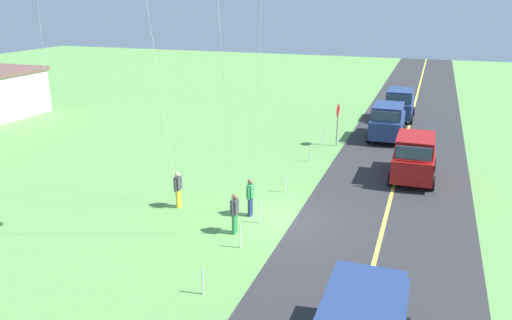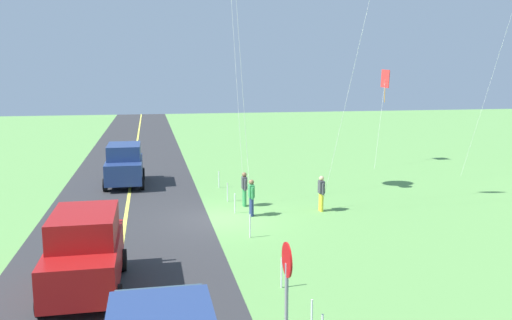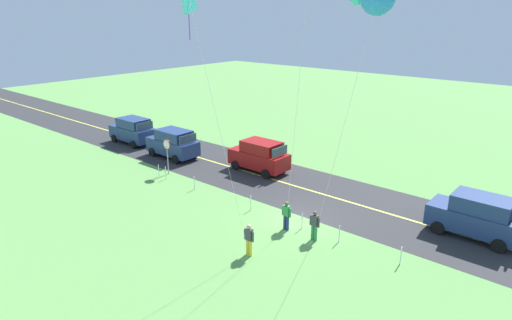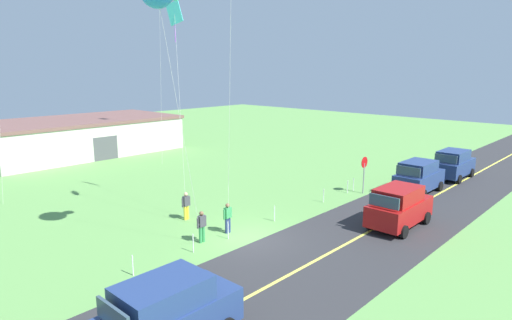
% 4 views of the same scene
% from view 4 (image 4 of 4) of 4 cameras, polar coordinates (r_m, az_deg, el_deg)
% --- Properties ---
extents(ground_plane, '(120.00, 120.00, 0.10)m').
position_cam_4_polar(ground_plane, '(22.38, -0.92, -10.32)').
color(ground_plane, '#60994C').
extents(asphalt_road, '(120.00, 7.00, 0.00)m').
position_cam_4_polar(asphalt_road, '(20.02, 7.58, -13.04)').
color(asphalt_road, '#2D2D30').
rests_on(asphalt_road, ground).
extents(road_centre_stripe, '(120.00, 0.16, 0.00)m').
position_cam_4_polar(road_centre_stripe, '(20.02, 7.58, -13.03)').
color(road_centre_stripe, '#E5E04C').
rests_on(road_centre_stripe, asphalt_road).
extents(car_suv_foreground, '(4.40, 2.12, 2.24)m').
position_cam_4_polar(car_suv_foreground, '(24.72, 18.21, -5.79)').
color(car_suv_foreground, maroon).
rests_on(car_suv_foreground, ground).
extents(car_parked_west_near, '(4.40, 2.12, 2.24)m').
position_cam_4_polar(car_parked_west_near, '(14.23, -11.38, -18.99)').
color(car_parked_west_near, navy).
rests_on(car_parked_west_near, ground).
extents(car_parked_east_far, '(4.40, 2.12, 2.24)m').
position_cam_4_polar(car_parked_east_far, '(37.12, 24.44, -0.47)').
color(car_parked_east_far, navy).
rests_on(car_parked_east_far, ground).
extents(car_parked_east_near, '(4.40, 2.12, 2.24)m').
position_cam_4_polar(car_parked_east_near, '(31.89, 20.53, -2.04)').
color(car_parked_east_near, navy).
rests_on(car_parked_east_near, ground).
extents(stop_sign, '(0.76, 0.08, 2.56)m').
position_cam_4_polar(stop_sign, '(30.51, 13.98, -0.98)').
color(stop_sign, gray).
rests_on(stop_sign, ground).
extents(person_adult_near, '(0.58, 0.22, 1.60)m').
position_cam_4_polar(person_adult_near, '(21.73, -7.12, -8.52)').
color(person_adult_near, '#338C4C').
rests_on(person_adult_near, ground).
extents(person_adult_companion, '(0.58, 0.22, 1.60)m').
position_cam_4_polar(person_adult_companion, '(22.81, -3.73, -7.45)').
color(person_adult_companion, navy).
rests_on(person_adult_companion, ground).
extents(person_child_watcher, '(0.58, 0.22, 1.60)m').
position_cam_4_polar(person_child_watcher, '(25.01, -9.14, -5.83)').
color(person_child_watcher, yellow).
rests_on(person_child_watcher, ground).
extents(kite_yellow_high, '(1.37, 2.61, 12.19)m').
position_cam_4_polar(kite_yellow_high, '(26.29, -10.59, 17.87)').
color(kite_yellow_high, silver).
rests_on(kite_yellow_high, ground).
extents(kite_green_far, '(0.56, 0.70, 14.40)m').
position_cam_4_polar(kite_green_far, '(39.33, -12.54, 19.64)').
color(kite_green_far, silver).
rests_on(kite_green_far, ground).
extents(warehouse_distant, '(18.36, 10.20, 3.50)m').
position_cam_4_polar(warehouse_distant, '(47.45, -21.98, 2.95)').
color(warehouse_distant, beige).
rests_on(warehouse_distant, ground).
extents(fence_post_0, '(0.05, 0.05, 0.90)m').
position_cam_4_polar(fence_post_0, '(19.15, -15.84, -13.13)').
color(fence_post_0, silver).
rests_on(fence_post_0, ground).
extents(fence_post_1, '(0.05, 0.05, 0.90)m').
position_cam_4_polar(fence_post_1, '(20.79, -8.23, -10.74)').
color(fence_post_1, silver).
rests_on(fence_post_1, ground).
extents(fence_post_2, '(0.05, 0.05, 0.90)m').
position_cam_4_polar(fence_post_2, '(22.15, -3.68, -9.19)').
color(fence_post_2, silver).
rests_on(fence_post_2, ground).
extents(fence_post_3, '(0.05, 0.05, 0.90)m').
position_cam_4_polar(fence_post_3, '(24.59, 2.44, -7.01)').
color(fence_post_3, silver).
rests_on(fence_post_3, ground).
extents(fence_post_4, '(0.05, 0.05, 0.90)m').
position_cam_4_polar(fence_post_4, '(28.26, 8.84, -4.62)').
color(fence_post_4, silver).
rests_on(fence_post_4, ground).
extents(fence_post_5, '(0.05, 0.05, 0.90)m').
position_cam_4_polar(fence_post_5, '(31.27, 12.65, -3.16)').
color(fence_post_5, silver).
rests_on(fence_post_5, ground).
extents(fence_post_6, '(0.05, 0.05, 0.90)m').
position_cam_4_polar(fence_post_6, '(30.62, 11.91, -3.45)').
color(fence_post_6, silver).
rests_on(fence_post_6, ground).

